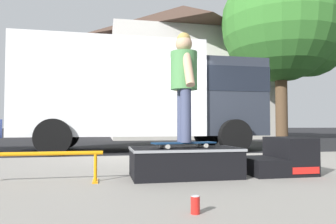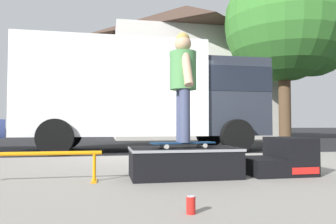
{
  "view_description": "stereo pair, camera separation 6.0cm",
  "coord_description": "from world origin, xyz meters",
  "px_view_note": "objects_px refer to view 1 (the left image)",
  "views": [
    {
      "loc": [
        -1.67,
        -7.04,
        0.75
      ],
      "look_at": [
        -0.72,
        -2.41,
        0.94
      ],
      "focal_mm": 33.89,
      "sensor_mm": 36.0,
      "label": 1
    },
    {
      "loc": [
        -1.61,
        -7.05,
        0.75
      ],
      "look_at": [
        -0.72,
        -2.41,
        0.94
      ],
      "focal_mm": 33.89,
      "sensor_mm": 36.0,
      "label": 2
    }
  ],
  "objects_px": {
    "skateboard": "(184,143)",
    "skater_kid": "(184,77)",
    "kicker_ramp": "(281,159)",
    "soda_can": "(195,205)",
    "street_tree_main": "(287,27)",
    "box_truck": "(144,93)",
    "grind_rail": "(29,160)",
    "skate_box": "(185,161)"
  },
  "relations": [
    {
      "from": "skateboard",
      "to": "street_tree_main",
      "type": "height_order",
      "value": "street_tree_main"
    },
    {
      "from": "skate_box",
      "to": "street_tree_main",
      "type": "relative_size",
      "value": 0.15
    },
    {
      "from": "grind_rail",
      "to": "soda_can",
      "type": "distance_m",
      "value": 2.03
    },
    {
      "from": "street_tree_main",
      "to": "kicker_ramp",
      "type": "bearing_deg",
      "value": -122.8
    },
    {
      "from": "skateboard",
      "to": "skater_kid",
      "type": "xyz_separation_m",
      "value": [
        0.0,
        0.0,
        0.8
      ]
    },
    {
      "from": "skater_kid",
      "to": "soda_can",
      "type": "bearing_deg",
      "value": -101.61
    },
    {
      "from": "skate_box",
      "to": "box_truck",
      "type": "relative_size",
      "value": 0.19
    },
    {
      "from": "grind_rail",
      "to": "skateboard",
      "type": "relative_size",
      "value": 1.92
    },
    {
      "from": "grind_rail",
      "to": "street_tree_main",
      "type": "distance_m",
      "value": 14.72
    },
    {
      "from": "grind_rail",
      "to": "skater_kid",
      "type": "relative_size",
      "value": 1.16
    },
    {
      "from": "grind_rail",
      "to": "skateboard",
      "type": "xyz_separation_m",
      "value": [
        1.72,
        0.07,
        0.15
      ]
    },
    {
      "from": "kicker_ramp",
      "to": "skater_kid",
      "type": "distance_m",
      "value": 1.64
    },
    {
      "from": "kicker_ramp",
      "to": "skateboard",
      "type": "relative_size",
      "value": 1.0
    },
    {
      "from": "kicker_ramp",
      "to": "skater_kid",
      "type": "relative_size",
      "value": 0.6
    },
    {
      "from": "box_truck",
      "to": "street_tree_main",
      "type": "bearing_deg",
      "value": 30.74
    },
    {
      "from": "box_truck",
      "to": "street_tree_main",
      "type": "xyz_separation_m",
      "value": [
        7.49,
        4.46,
        3.78
      ]
    },
    {
      "from": "skater_kid",
      "to": "soda_can",
      "type": "height_order",
      "value": "skater_kid"
    },
    {
      "from": "box_truck",
      "to": "skater_kid",
      "type": "bearing_deg",
      "value": -92.39
    },
    {
      "from": "skate_box",
      "to": "grind_rail",
      "type": "height_order",
      "value": "skate_box"
    },
    {
      "from": "kicker_ramp",
      "to": "grind_rail",
      "type": "height_order",
      "value": "kicker_ramp"
    },
    {
      "from": "soda_can",
      "to": "street_tree_main",
      "type": "distance_m",
      "value": 15.02
    },
    {
      "from": "kicker_ramp",
      "to": "soda_can",
      "type": "distance_m",
      "value": 2.24
    },
    {
      "from": "skateboard",
      "to": "box_truck",
      "type": "height_order",
      "value": "box_truck"
    },
    {
      "from": "kicker_ramp",
      "to": "soda_can",
      "type": "height_order",
      "value": "kicker_ramp"
    },
    {
      "from": "soda_can",
      "to": "street_tree_main",
      "type": "bearing_deg",
      "value": 55.11
    },
    {
      "from": "skater_kid",
      "to": "box_truck",
      "type": "xyz_separation_m",
      "value": [
        0.23,
        5.54,
        0.38
      ]
    },
    {
      "from": "box_truck",
      "to": "street_tree_main",
      "type": "height_order",
      "value": "street_tree_main"
    },
    {
      "from": "skate_box",
      "to": "soda_can",
      "type": "height_order",
      "value": "skate_box"
    },
    {
      "from": "skater_kid",
      "to": "soda_can",
      "type": "distance_m",
      "value": 1.93
    },
    {
      "from": "grind_rail",
      "to": "skater_kid",
      "type": "height_order",
      "value": "skater_kid"
    },
    {
      "from": "skate_box",
      "to": "kicker_ramp",
      "type": "height_order",
      "value": "kicker_ramp"
    },
    {
      "from": "kicker_ramp",
      "to": "street_tree_main",
      "type": "xyz_separation_m",
      "value": [
        6.43,
        9.98,
        5.17
      ]
    },
    {
      "from": "skate_box",
      "to": "box_truck",
      "type": "bearing_deg",
      "value": 87.76
    },
    {
      "from": "kicker_ramp",
      "to": "skateboard",
      "type": "bearing_deg",
      "value": -178.96
    },
    {
      "from": "soda_can",
      "to": "kicker_ramp",
      "type": "bearing_deg",
      "value": 43.95
    },
    {
      "from": "street_tree_main",
      "to": "box_truck",
      "type": "bearing_deg",
      "value": -149.26
    },
    {
      "from": "grind_rail",
      "to": "box_truck",
      "type": "bearing_deg",
      "value": 70.8
    },
    {
      "from": "soda_can",
      "to": "box_truck",
      "type": "relative_size",
      "value": 0.02
    },
    {
      "from": "street_tree_main",
      "to": "soda_can",
      "type": "bearing_deg",
      "value": -124.89
    },
    {
      "from": "street_tree_main",
      "to": "skate_box",
      "type": "bearing_deg",
      "value": -127.69
    },
    {
      "from": "grind_rail",
      "to": "box_truck",
      "type": "height_order",
      "value": "box_truck"
    },
    {
      "from": "skateboard",
      "to": "soda_can",
      "type": "relative_size",
      "value": 6.38
    }
  ]
}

